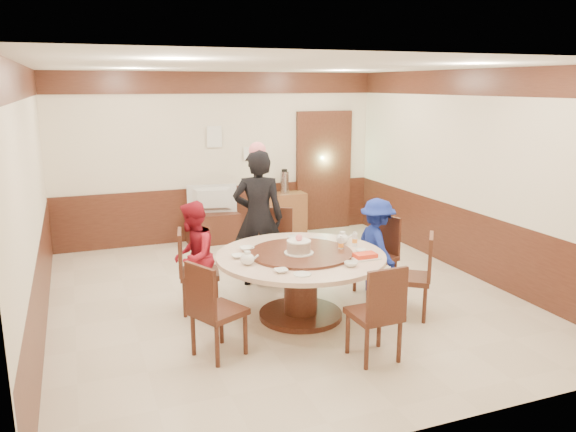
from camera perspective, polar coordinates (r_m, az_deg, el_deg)
name	(u,v)px	position (r m, az deg, el deg)	size (l,w,h in m)	color
room	(283,212)	(6.82, -0.55, 0.36)	(6.00, 6.04, 2.84)	beige
banquet_table	(301,273)	(6.34, 1.30, -5.77)	(1.89, 1.89, 0.78)	#452015
chair_0	(376,268)	(7.28, 8.95, -5.28)	(0.57, 0.56, 0.97)	#452015
chair_1	(275,258)	(7.60, -1.30, -4.33)	(0.60, 0.60, 0.97)	#452015
chair_2	(198,285)	(6.69, -9.13, -6.98)	(0.52, 0.52, 0.97)	#452015
chair_3	(217,326)	(5.60, -7.20, -11.06)	(0.59, 0.59, 0.97)	#452015
chair_4	(375,329)	(5.55, 8.80, -11.30)	(0.46, 0.47, 0.97)	#452015
chair_5	(411,290)	(6.61, 12.42, -7.39)	(0.62, 0.61, 0.97)	#452015
person_standing	(258,218)	(7.31, -3.04, -0.21)	(0.66, 0.43, 1.80)	black
person_red	(193,257)	(6.59, -9.61, -4.12)	(0.63, 0.49, 1.30)	#A61626
person_blue	(377,246)	(7.15, 9.02, -3.06)	(0.79, 0.45, 1.22)	navy
birthday_cake	(299,247)	(6.18, 1.11, -3.13)	(0.33, 0.33, 0.22)	white
teapot_left	(247,259)	(5.91, -4.14, -4.39)	(0.17, 0.15, 0.13)	white
teapot_right	(342,239)	(6.70, 5.55, -2.29)	(0.17, 0.15, 0.13)	white
bowl_0	(247,249)	(6.42, -4.21, -3.33)	(0.17, 0.17, 0.04)	white
bowl_1	(351,264)	(5.90, 6.41, -4.87)	(0.14, 0.14, 0.05)	white
bowl_2	(281,271)	(5.67, -0.72, -5.59)	(0.14, 0.14, 0.03)	white
bowl_3	(361,251)	(6.39, 7.38, -3.52)	(0.12, 0.12, 0.04)	white
bowl_4	(238,256)	(6.16, -5.10, -4.09)	(0.15, 0.15, 0.04)	white
bowl_5	(293,238)	(6.83, 0.53, -2.25)	(0.15, 0.15, 0.05)	white
saucer_near	(302,274)	(5.61, 1.47, -5.93)	(0.18, 0.18, 0.01)	white
saucer_far	(319,239)	(6.88, 3.20, -2.30)	(0.18, 0.18, 0.01)	white
shrimp_platter	(365,256)	(6.16, 7.84, -4.08)	(0.30, 0.20, 0.06)	white
bottle_0	(341,244)	(6.39, 5.40, -2.87)	(0.06, 0.06, 0.16)	white
bottle_1	(355,240)	(6.59, 6.79, -2.42)	(0.06, 0.06, 0.16)	white
tv_stand	(213,228)	(9.50, -7.62, -1.20)	(0.85, 0.45, 0.50)	#452015
television	(212,199)	(9.39, -7.71, 1.68)	(0.82, 0.11, 0.47)	gray
side_cabinet	(282,214)	(9.85, -0.59, 0.19)	(0.80, 0.40, 0.75)	brown
thermos	(284,182)	(9.75, -0.37, 3.44)	(0.15, 0.15, 0.38)	silver
notice_left	(214,137)	(9.47, -7.48, 7.98)	(0.25, 0.00, 0.35)	white
notice_right	(252,153)	(9.67, -3.67, 6.39)	(0.30, 0.00, 0.22)	white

